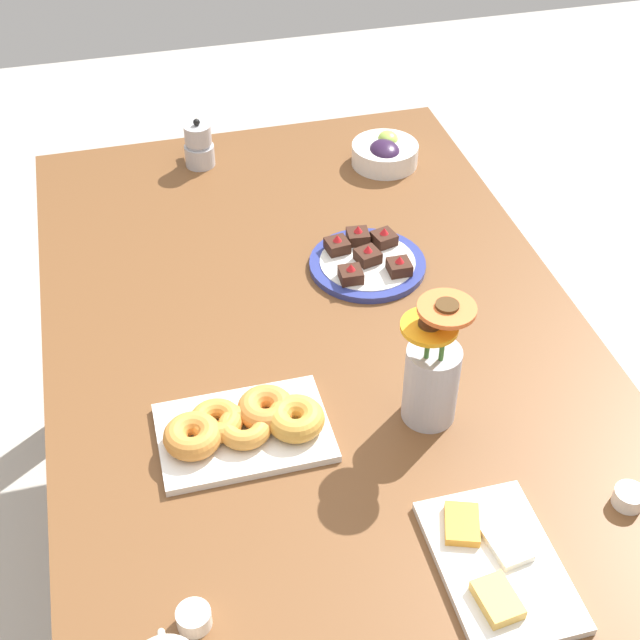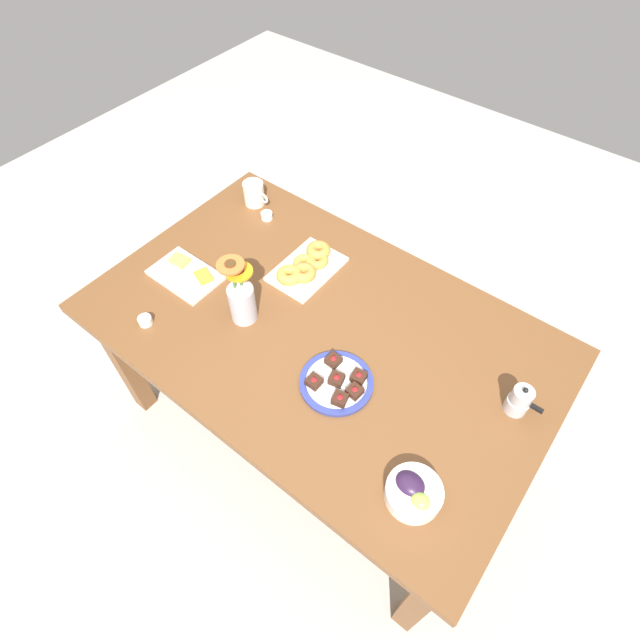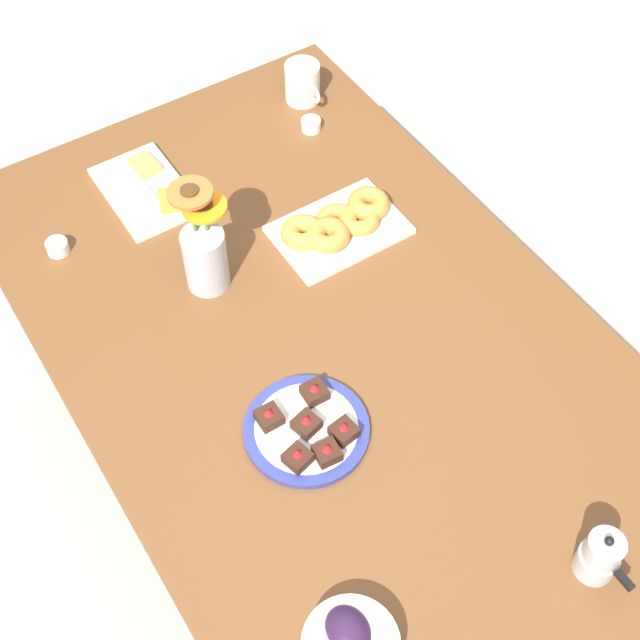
% 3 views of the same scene
% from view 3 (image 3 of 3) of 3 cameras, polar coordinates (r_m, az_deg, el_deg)
% --- Properties ---
extents(ground_plane, '(6.00, 6.00, 0.00)m').
position_cam_3_polar(ground_plane, '(2.44, -0.00, -11.01)').
color(ground_plane, '#B7B2A8').
extents(dining_table, '(1.60, 1.00, 0.74)m').
position_cam_3_polar(dining_table, '(1.87, -0.00, -2.29)').
color(dining_table, brown).
rests_on(dining_table, ground_plane).
extents(coffee_mug, '(0.12, 0.09, 0.10)m').
position_cam_3_polar(coffee_mug, '(2.26, -1.12, 14.97)').
color(coffee_mug, silver).
rests_on(coffee_mug, dining_table).
extents(cheese_platter, '(0.26, 0.17, 0.03)m').
position_cam_3_polar(cheese_platter, '(2.08, -11.04, 8.20)').
color(cheese_platter, white).
rests_on(cheese_platter, dining_table).
extents(croissant_platter, '(0.19, 0.29, 0.05)m').
position_cam_3_polar(croissant_platter, '(1.95, 1.18, 6.11)').
color(croissant_platter, white).
rests_on(croissant_platter, dining_table).
extents(jam_cup_honey, '(0.05, 0.05, 0.03)m').
position_cam_3_polar(jam_cup_honey, '(2.00, -16.46, 4.53)').
color(jam_cup_honey, white).
rests_on(jam_cup_honey, dining_table).
extents(jam_cup_berry, '(0.05, 0.05, 0.03)m').
position_cam_3_polar(jam_cup_berry, '(2.20, -0.58, 12.42)').
color(jam_cup_berry, white).
rests_on(jam_cup_berry, dining_table).
extents(dessert_plate, '(0.24, 0.24, 0.05)m').
position_cam_3_polar(dessert_plate, '(1.66, -0.83, -7.02)').
color(dessert_plate, navy).
rests_on(dessert_plate, dining_table).
extents(flower_vase, '(0.11, 0.11, 0.26)m').
position_cam_3_polar(flower_vase, '(1.82, -7.40, 4.27)').
color(flower_vase, '#B2B2BC').
rests_on(flower_vase, dining_table).
extents(moka_pot, '(0.11, 0.07, 0.12)m').
position_cam_3_polar(moka_pot, '(1.58, 17.48, -14.23)').
color(moka_pot, '#B7B7BC').
rests_on(moka_pot, dining_table).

